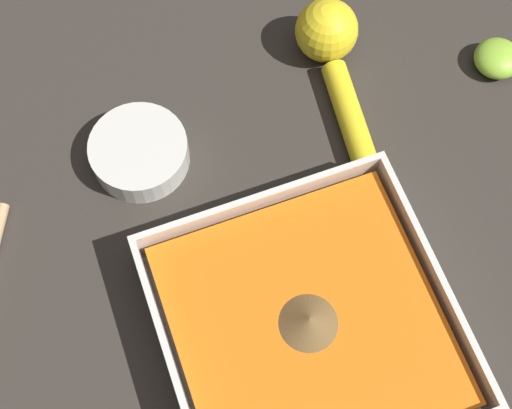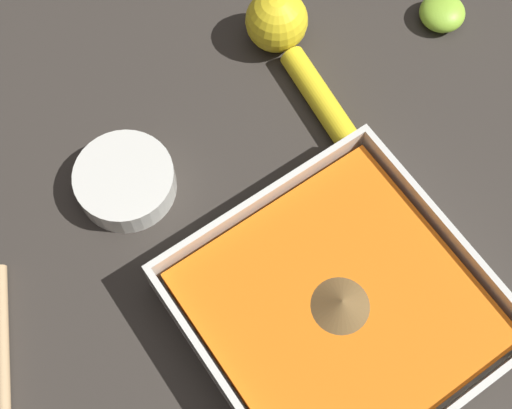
% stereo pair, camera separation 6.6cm
% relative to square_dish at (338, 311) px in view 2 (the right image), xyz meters
% --- Properties ---
extents(ground_plane, '(4.00, 4.00, 0.00)m').
position_rel_square_dish_xyz_m(ground_plane, '(0.02, -0.01, -0.02)').
color(ground_plane, '#332D28').
extents(square_dish, '(0.24, 0.24, 0.06)m').
position_rel_square_dish_xyz_m(square_dish, '(0.00, 0.00, 0.00)').
color(square_dish, silver).
rests_on(square_dish, ground_plane).
extents(spice_bowl, '(0.10, 0.10, 0.03)m').
position_rel_square_dish_xyz_m(spice_bowl, '(0.09, -0.22, -0.01)').
color(spice_bowl, silver).
rests_on(spice_bowl, ground_plane).
extents(lemon_squeezer, '(0.06, 0.19, 0.06)m').
position_rel_square_dish_xyz_m(lemon_squeezer, '(-0.13, -0.26, 0.01)').
color(lemon_squeezer, yellow).
rests_on(lemon_squeezer, ground_plane).
extents(lemon_half, '(0.05, 0.05, 0.03)m').
position_rel_square_dish_xyz_m(lemon_half, '(-0.29, -0.20, -0.01)').
color(lemon_half, '#93CC38').
rests_on(lemon_half, ground_plane).
extents(wooden_spoon, '(0.10, 0.19, 0.01)m').
position_rel_square_dish_xyz_m(wooden_spoon, '(0.27, -0.11, -0.02)').
color(wooden_spoon, tan).
rests_on(wooden_spoon, ground_plane).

